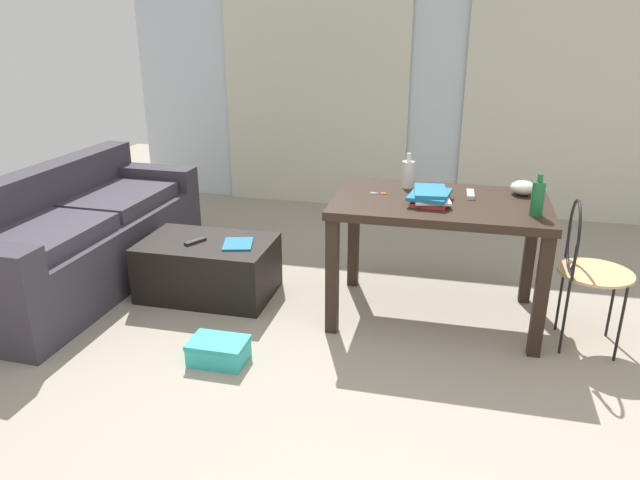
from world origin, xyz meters
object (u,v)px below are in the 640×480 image
bottle_near (408,174)px  tv_remote_on_table (470,194)px  bottle_far (538,198)px  tv_remote_primary (195,241)px  shoebox (219,351)px  couch (78,239)px  scissors (380,193)px  book_stack (430,196)px  coffee_table (208,268)px  magazine (238,244)px  bowl (523,188)px  wire_chair (584,258)px  craft_table (439,217)px

bottle_near → tv_remote_on_table: size_ratio=1.33×
bottle_far → tv_remote_primary: (-2.08, 0.10, -0.47)m
bottle_near → shoebox: bottle_near is taller
bottle_far → tv_remote_on_table: bottle_far is taller
couch → bottle_far: size_ratio=8.94×
tv_remote_on_table → scissors: bearing=-174.7°
couch → shoebox: size_ratio=6.62×
book_stack → tv_remote_primary: book_stack is taller
coffee_table → book_stack: book_stack is taller
couch → bottle_near: bottle_near is taller
bottle_far → magazine: 1.86m
couch → shoebox: 1.57m
bottle_far → book_stack: (-0.58, 0.11, -0.06)m
tv_remote_primary → shoebox: 0.94m
bowl → bottle_near: bearing=179.8°
couch → bottle_far: bearing=-2.2°
book_stack → tv_remote_on_table: 0.30m
bowl → tv_remote_on_table: 0.33m
wire_chair → tv_remote_on_table: 0.74m
craft_table → bottle_near: size_ratio=5.73×
wire_chair → scissors: size_ratio=8.84×
wire_chair → book_stack: size_ratio=2.69×
tv_remote_primary → magazine: tv_remote_primary is taller
book_stack → magazine: (-1.22, 0.02, -0.41)m
craft_table → scissors: bearing=172.5°
tv_remote_on_table → magazine: bearing=-175.7°
couch → bottle_near: 2.32m
bowl → scissors: bowl is taller
bottle_near → tv_remote_primary: 1.45m
book_stack → magazine: book_stack is taller
couch → scissors: size_ratio=21.32×
craft_table → shoebox: craft_table is taller
tv_remote_primary → craft_table: bearing=31.2°
bowl → tv_remote_primary: size_ratio=0.97×
book_stack → bowl: bearing=29.1°
bottle_far → wire_chair: bearing=3.8°
bottle_near → tv_remote_on_table: bearing=-16.2°
scissors → tv_remote_primary: scissors is taller
bottle_near → bowl: bearing=-0.2°
wire_chair → tv_remote_primary: bearing=177.9°
magazine → shoebox: size_ratio=0.72×
tv_remote_primary → magazine: (0.29, 0.03, -0.00)m
couch → craft_table: bearing=1.5°
magazine → scissors: bearing=-8.7°
bowl → shoebox: bearing=-146.3°
couch → shoebox: couch is taller
wire_chair → magazine: 2.09m
scissors → magazine: (-0.91, -0.10, -0.38)m
bottle_far → scissors: bearing=165.6°
coffee_table → bottle_far: bottle_far is taller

